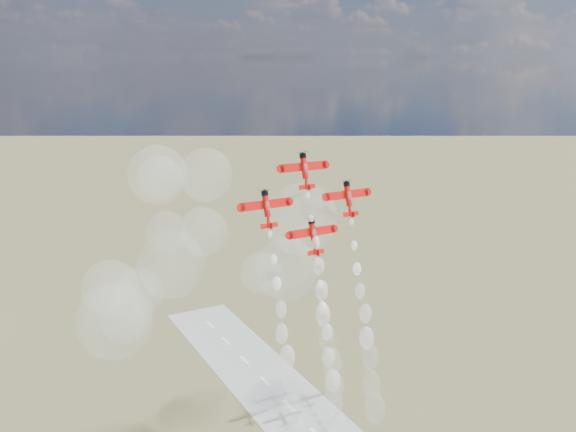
# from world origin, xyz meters

# --- Properties ---
(plane_lead) EXTENTS (13.24, 5.26, 9.24)m
(plane_lead) POSITION_xyz_m (-19.05, 6.18, 97.01)
(plane_lead) COLOR red
(plane_lead) RESTS_ON ground
(plane_left) EXTENTS (13.24, 5.26, 9.24)m
(plane_left) POSITION_xyz_m (-31.00, 3.86, 88.97)
(plane_left) COLOR red
(plane_left) RESTS_ON ground
(plane_right) EXTENTS (13.24, 5.26, 9.24)m
(plane_right) POSITION_xyz_m (-7.09, 3.86, 88.97)
(plane_right) COLOR red
(plane_right) RESTS_ON ground
(plane_slot) EXTENTS (13.24, 5.26, 9.24)m
(plane_slot) POSITION_xyz_m (-19.05, 1.54, 80.93)
(plane_slot) COLOR red
(plane_slot) RESTS_ON ground
(smoke_trail_lead) EXTENTS (5.34, 16.26, 50.52)m
(smoke_trail_lead) POSITION_xyz_m (-18.82, -6.29, 53.34)
(smoke_trail_lead) COLOR white
(smoke_trail_lead) RESTS_ON plane_lead
(smoke_trail_left) EXTENTS (5.32, 16.48, 50.59)m
(smoke_trail_left) POSITION_xyz_m (-31.12, -8.60, 45.21)
(smoke_trail_left) COLOR white
(smoke_trail_left) RESTS_ON plane_left
(smoke_trail_right) EXTENTS (5.41, 16.68, 50.44)m
(smoke_trail_right) POSITION_xyz_m (-7.20, -8.69, 45.23)
(smoke_trail_right) COLOR white
(smoke_trail_right) RESTS_ON plane_right
(smoke_trail_slot) EXTENTS (5.14, 17.20, 49.56)m
(smoke_trail_slot) POSITION_xyz_m (-19.15, -11.21, 37.33)
(smoke_trail_slot) COLOR white
(smoke_trail_slot) RESTS_ON plane_slot
(drifted_smoke_cloud) EXTENTS (72.02, 31.58, 56.37)m
(drifted_smoke_cloud) POSITION_xyz_m (-41.44, 22.07, 72.52)
(drifted_smoke_cloud) COLOR white
(drifted_smoke_cloud) RESTS_ON ground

